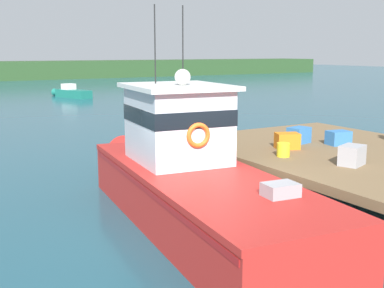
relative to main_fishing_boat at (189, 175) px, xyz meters
name	(u,v)px	position (x,y,z in m)	size (l,w,h in m)	color
ground_plane	(199,232)	(-0.26, -0.87, -1.01)	(200.00, 200.00, 0.00)	#1E4C5B
dock	(359,158)	(4.54, -0.87, 0.07)	(6.00, 9.00, 1.20)	#4C3D2D
main_fishing_boat	(189,175)	(0.00, 0.00, 0.00)	(3.43, 9.94, 4.80)	red
crate_single_far	(299,135)	(4.14, 0.94, 0.42)	(0.60, 0.44, 0.45)	#3370B2
crate_single_by_cleat	(352,155)	(3.28, -1.72, 0.42)	(0.60, 0.44, 0.46)	#9E9EA3
crate_stack_mid_dock	(338,138)	(4.91, 0.20, 0.39)	(0.60, 0.44, 0.39)	#3370B2
crate_stack_near_edge	(287,141)	(3.31, 0.49, 0.40)	(0.60, 0.44, 0.42)	orange
bait_bucket	(283,150)	(2.56, -0.22, 0.36)	(0.32, 0.32, 0.34)	yellow
moored_boat_outer_mooring	(71,93)	(6.63, 30.67, -0.62)	(2.31, 4.44, 1.12)	#196B5B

